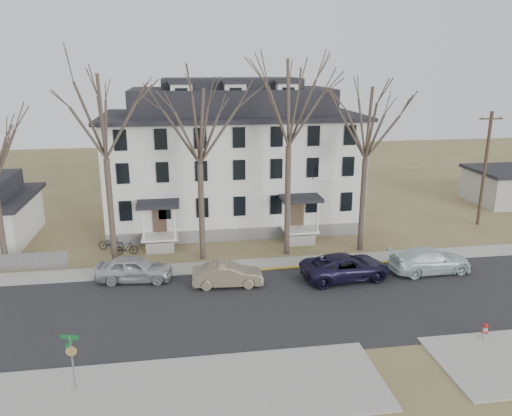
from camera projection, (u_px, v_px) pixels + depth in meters
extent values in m
plane|color=olive|center=(307.00, 322.00, 26.46)|extent=(120.00, 120.00, 0.00)
cube|color=#27272A|center=(298.00, 304.00, 28.36)|extent=(120.00, 10.00, 0.04)
cube|color=#A09F97|center=(278.00, 264.00, 34.05)|extent=(120.00, 2.00, 0.08)
cube|color=#A09F97|center=(148.00, 396.00, 20.56)|extent=(20.00, 5.00, 0.08)
cube|color=gold|center=(352.00, 265.00, 33.92)|extent=(14.00, 0.25, 0.06)
cube|color=slate|center=(233.00, 216.00, 43.11)|extent=(20.00, 10.00, 1.00)
cube|color=silver|center=(232.00, 165.00, 41.85)|extent=(20.00, 10.00, 8.00)
cube|color=black|center=(232.00, 115.00, 40.70)|extent=(20.80, 10.80, 0.30)
cube|color=black|center=(231.00, 101.00, 40.38)|extent=(16.00, 7.00, 2.00)
cube|color=black|center=(231.00, 83.00, 39.99)|extent=(11.00, 4.50, 0.80)
cube|color=white|center=(160.00, 237.00, 36.45)|extent=(2.60, 2.00, 0.16)
cube|color=white|center=(300.00, 230.00, 37.97)|extent=(2.60, 2.00, 0.16)
cube|color=white|center=(324.00, 172.00, 37.91)|extent=(1.60, 0.08, 1.20)
cylinder|color=#473B31|center=(111.00, 213.00, 33.15)|extent=(0.40, 0.40, 7.28)
cylinder|color=#473B31|center=(202.00, 212.00, 34.09)|extent=(0.40, 0.40, 6.76)
cylinder|color=#473B31|center=(288.00, 202.00, 34.81)|extent=(0.40, 0.40, 7.80)
cylinder|color=#473B31|center=(362.00, 205.00, 35.75)|extent=(0.40, 0.40, 6.76)
cylinder|color=#473B31|center=(1.00, 229.00, 32.35)|extent=(0.40, 0.40, 5.72)
cylinder|color=#3D3023|center=(485.00, 170.00, 41.09)|extent=(0.28, 0.28, 9.50)
cube|color=#3D3023|center=(491.00, 119.00, 39.93)|extent=(2.00, 0.12, 0.12)
imported|color=silver|center=(134.00, 269.00, 31.18)|extent=(4.87, 2.38, 1.60)
imported|color=#7E735A|center=(228.00, 275.00, 30.53)|extent=(4.38, 1.74, 1.42)
imported|color=black|center=(346.00, 267.00, 31.50)|extent=(5.88, 3.14, 1.57)
imported|color=silver|center=(430.00, 261.00, 32.53)|extent=(5.52, 2.46, 1.57)
imported|color=black|center=(111.00, 244.00, 36.37)|extent=(2.03, 1.16, 1.01)
imported|color=black|center=(126.00, 249.00, 35.46)|extent=(1.70, 0.55, 1.01)
cylinder|color=#B7B7BA|center=(484.00, 339.00, 24.77)|extent=(0.34, 0.34, 0.06)
cylinder|color=#B7B7BA|center=(485.00, 333.00, 24.67)|extent=(0.23, 0.23, 0.60)
sphere|color=#A51411|center=(486.00, 326.00, 24.57)|extent=(0.26, 0.26, 0.26)
cylinder|color=#A51411|center=(485.00, 332.00, 24.66)|extent=(0.36, 0.13, 0.13)
cylinder|color=#A51411|center=(485.00, 332.00, 24.66)|extent=(0.13, 0.32, 0.13)
cylinder|color=gray|center=(73.00, 364.00, 20.54)|extent=(0.07, 0.07, 2.59)
cube|color=#0C5926|center=(70.00, 337.00, 20.19)|extent=(0.75, 0.03, 0.18)
cube|color=#0C5926|center=(70.00, 342.00, 20.24)|extent=(0.03, 0.75, 0.18)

